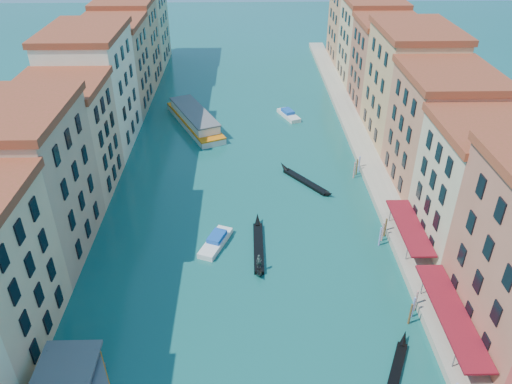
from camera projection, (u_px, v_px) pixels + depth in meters
left_bank_palazzos at (84, 107)px, 82.69m from camera, size 12.80×128.40×21.00m
right_bank_palazzos at (418, 103)px, 84.03m from camera, size 12.80×128.40×21.00m
quay at (365, 152)px, 88.75m from camera, size 4.00×140.00×1.00m
restaurant_awnings at (453, 317)px, 51.78m from camera, size 3.20×44.55×3.12m
mooring_poles_right at (406, 291)px, 57.53m from camera, size 1.44×54.24×3.20m
vaporetto_far at (195, 119)px, 99.10m from camera, size 13.18×21.48×3.18m
gondola_fore at (258, 246)px, 65.92m from camera, size 1.32×13.54×2.70m
gondola_right at (395, 376)px, 48.65m from camera, size 5.52×10.49×2.24m
gondola_far at (304, 180)px, 80.70m from camera, size 8.37×10.77×1.80m
motorboat_mid at (216, 241)px, 66.67m from camera, size 4.54×7.17×1.42m
motorboat_far at (288, 114)px, 103.20m from camera, size 4.65×7.23×1.43m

